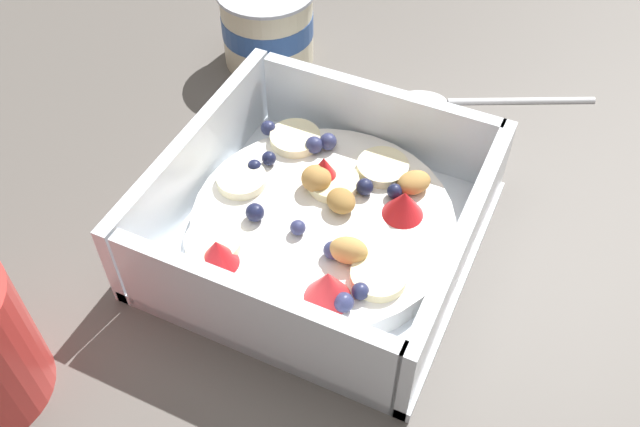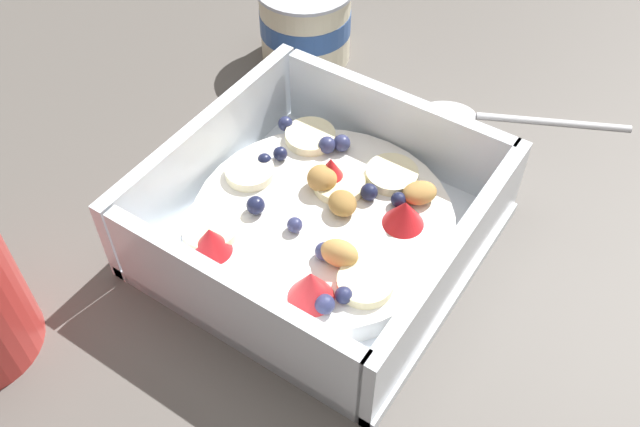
% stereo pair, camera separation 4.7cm
% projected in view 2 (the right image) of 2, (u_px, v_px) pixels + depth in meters
% --- Properties ---
extents(ground_plane, '(2.40, 2.40, 0.00)m').
position_uv_depth(ground_plane, '(315.00, 252.00, 0.49)').
color(ground_plane, '#56514C').
extents(fruit_bowl, '(0.20, 0.20, 0.07)m').
position_uv_depth(fruit_bowl, '(320.00, 221.00, 0.48)').
color(fruit_bowl, white).
rests_on(fruit_bowl, ground).
extents(spoon, '(0.09, 0.16, 0.01)m').
position_uv_depth(spoon, '(480.00, 113.00, 0.58)').
color(spoon, silver).
rests_on(spoon, ground).
extents(yogurt_cup, '(0.08, 0.08, 0.07)m').
position_uv_depth(yogurt_cup, '(305.00, 22.00, 0.61)').
color(yogurt_cup, beige).
rests_on(yogurt_cup, ground).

